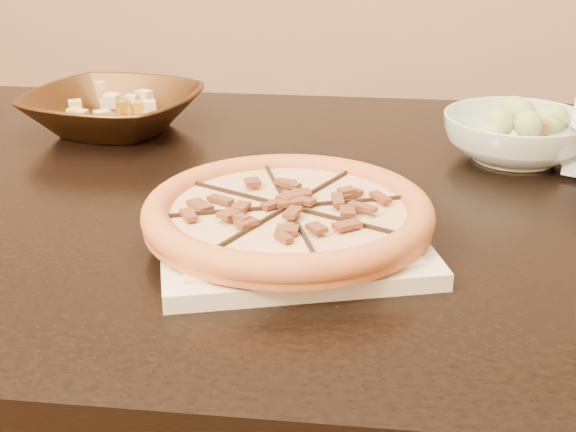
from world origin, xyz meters
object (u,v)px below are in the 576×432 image
Objects in this scene: plate at (288,233)px; dining_table at (218,257)px; salad_bowl at (516,137)px; pizza at (288,212)px; bronze_bowl at (114,111)px.

dining_table is at bearing 129.32° from plate.
salad_bowl reaches higher than dining_table.
plate reaches higher than dining_table.
salad_bowl is (0.25, 0.32, -0.00)m from pizza.
salad_bowl is (0.37, 0.17, 0.13)m from dining_table.
plate is 1.12× the size of pizza.
plate is 1.38× the size of bronze_bowl.
dining_table is 0.22m from plate.
dining_table is 4.30× the size of plate.
dining_table is at bearing 129.32° from pizza.
dining_table is 0.43m from salad_bowl.
bronze_bowl is at bearing 136.96° from dining_table.
bronze_bowl is at bearing 133.92° from plate.
bronze_bowl reaches higher than dining_table.
bronze_bowl is 0.59m from salad_bowl.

